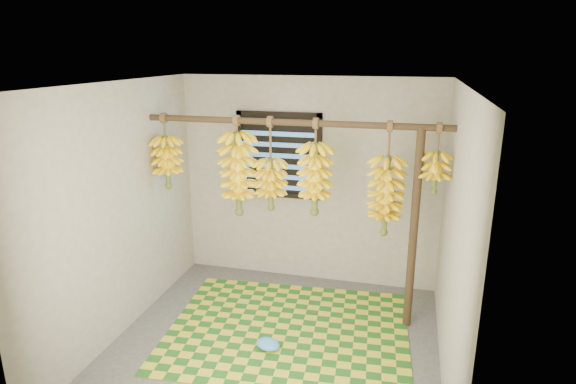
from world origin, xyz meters
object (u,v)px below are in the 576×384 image
(plastic_bag, at_px, (268,344))
(support_post, at_px, (414,232))
(banana_bunch_a, at_px, (167,162))
(banana_bunch_e, at_px, (386,196))
(banana_bunch_d, at_px, (315,179))
(woven_mat, at_px, (288,330))
(banana_bunch_f, at_px, (435,172))
(banana_bunch_c, at_px, (271,184))
(banana_bunch_b, at_px, (238,174))

(plastic_bag, bearing_deg, support_post, 31.92)
(banana_bunch_a, distance_m, banana_bunch_e, 2.28)
(banana_bunch_d, bearing_deg, support_post, 0.00)
(support_post, relative_size, woven_mat, 0.86)
(banana_bunch_e, height_order, banana_bunch_f, same)
(banana_bunch_d, relative_size, banana_bunch_e, 0.86)
(banana_bunch_a, relative_size, banana_bunch_c, 0.84)
(banana_bunch_b, distance_m, banana_bunch_d, 0.79)
(banana_bunch_e, bearing_deg, banana_bunch_c, 180.00)
(support_post, relative_size, plastic_bag, 8.37)
(banana_bunch_a, distance_m, banana_bunch_c, 1.15)
(banana_bunch_a, bearing_deg, woven_mat, -16.21)
(woven_mat, relative_size, banana_bunch_b, 2.28)
(banana_bunch_a, height_order, banana_bunch_f, same)
(woven_mat, bearing_deg, banana_bunch_a, 163.79)
(woven_mat, relative_size, banana_bunch_e, 2.11)
(banana_bunch_e, bearing_deg, banana_bunch_a, 180.00)
(banana_bunch_c, height_order, banana_bunch_e, same)
(woven_mat, xyz_separation_m, banana_bunch_d, (0.17, 0.41, 1.45))
(banana_bunch_f, bearing_deg, plastic_bag, -150.95)
(support_post, relative_size, banana_bunch_d, 2.10)
(woven_mat, height_order, plastic_bag, plastic_bag)
(banana_bunch_a, xyz_separation_m, banana_bunch_b, (0.79, 0.00, -0.08))
(banana_bunch_c, xyz_separation_m, banana_bunch_d, (0.45, -0.00, 0.08))
(banana_bunch_a, distance_m, banana_bunch_d, 1.59)
(plastic_bag, relative_size, banana_bunch_b, 0.23)
(woven_mat, xyz_separation_m, banana_bunch_a, (-1.42, 0.41, 1.53))
(support_post, relative_size, banana_bunch_b, 1.96)
(support_post, height_order, banana_bunch_d, banana_bunch_d)
(support_post, xyz_separation_m, woven_mat, (-1.13, -0.41, -0.99))
(banana_bunch_a, relative_size, banana_bunch_d, 0.83)
(banana_bunch_d, bearing_deg, banana_bunch_c, 180.00)
(banana_bunch_a, bearing_deg, support_post, 0.00)
(banana_bunch_b, bearing_deg, support_post, 0.00)
(woven_mat, bearing_deg, support_post, 20.00)
(support_post, relative_size, banana_bunch_a, 2.53)
(support_post, height_order, woven_mat, support_post)
(banana_bunch_d, distance_m, banana_bunch_f, 1.12)
(banana_bunch_c, bearing_deg, banana_bunch_b, -180.00)
(plastic_bag, xyz_separation_m, banana_bunch_f, (1.38, 0.77, 1.54))
(banana_bunch_b, distance_m, banana_bunch_e, 1.49)
(banana_bunch_a, distance_m, banana_bunch_f, 2.70)
(banana_bunch_a, bearing_deg, plastic_bag, -30.16)
(banana_bunch_d, bearing_deg, plastic_bag, -109.04)
(banana_bunch_b, bearing_deg, banana_bunch_a, -180.00)
(banana_bunch_c, bearing_deg, plastic_bag, -76.39)
(support_post, relative_size, banana_bunch_e, 1.82)
(support_post, relative_size, banana_bunch_c, 2.12)
(banana_bunch_b, bearing_deg, banana_bunch_f, 0.00)
(banana_bunch_a, bearing_deg, banana_bunch_b, 0.00)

